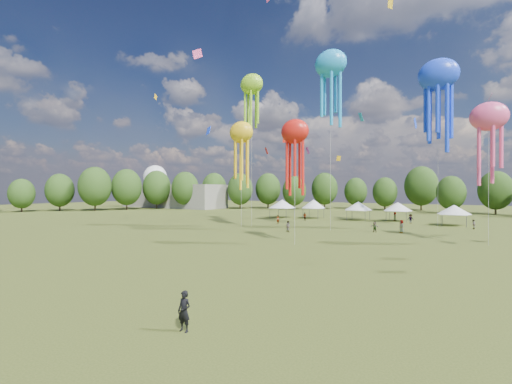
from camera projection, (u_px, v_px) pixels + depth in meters
The scene contains 10 objects.
ground at pixel (144, 289), 21.15m from camera, with size 300.00×300.00×0.00m, color #384416.
observer_main at pixel (184, 311), 14.83m from camera, with size 0.65×0.43×1.78m, color black.
spectator_near at pixel (288, 227), 49.95m from camera, with size 0.79×0.62×1.63m, color gray.
spectators_far at pixel (385, 221), 58.28m from camera, with size 30.67×21.98×1.86m.
festival_tents at pixel (351, 206), 69.42m from camera, with size 38.75×10.48×4.16m.
show_kites at pixel (358, 104), 51.92m from camera, with size 38.41×29.65×27.64m.
small_kites at pixel (351, 40), 56.14m from camera, with size 77.04×64.47×46.49m.
treeline at pixel (358, 188), 76.08m from camera, with size 201.57×95.24×13.43m.
hangar at pixel (173, 196), 120.40m from camera, with size 40.00×12.00×8.00m, color gray.
radome at pixel (155, 180), 133.97m from camera, with size 9.00×9.00×16.00m.
Camera 1 is at (17.15, -14.16, 6.20)m, focal length 23.78 mm.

